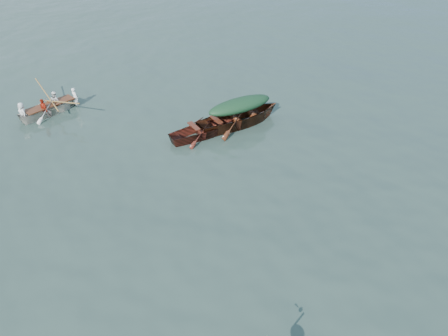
# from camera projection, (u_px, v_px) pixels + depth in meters

# --- Properties ---
(ground) EXTENTS (140.00, 140.00, 0.00)m
(ground) POSITION_uv_depth(u_px,v_px,m) (257.00, 234.00, 12.43)
(ground) COLOR #2F413A
(ground) RESTS_ON ground
(green_tarp_boat) EXTENTS (5.11, 1.77, 1.22)m
(green_tarp_boat) POSITION_uv_depth(u_px,v_px,m) (239.00, 125.00, 17.56)
(green_tarp_boat) COLOR #542B13
(green_tarp_boat) RESTS_ON ground
(open_wooden_boat) EXTENTS (4.10, 1.39, 0.93)m
(open_wooden_boat) POSITION_uv_depth(u_px,v_px,m) (205.00, 135.00, 16.90)
(open_wooden_boat) COLOR maroon
(open_wooden_boat) RESTS_ON ground
(rowed_boat) EXTENTS (3.89, 1.95, 0.86)m
(rowed_boat) POSITION_uv_depth(u_px,v_px,m) (52.00, 113.00, 18.38)
(rowed_boat) COLOR white
(rowed_boat) RESTS_ON ground
(green_tarp_cover) EXTENTS (2.81, 0.98, 0.52)m
(green_tarp_cover) POSITION_uv_depth(u_px,v_px,m) (240.00, 105.00, 17.06)
(green_tarp_cover) COLOR #14321F
(green_tarp_cover) RESTS_ON green_tarp_boat
(thwart_benches) EXTENTS (2.05, 0.82, 0.04)m
(thwart_benches) POSITION_uv_depth(u_px,v_px,m) (205.00, 124.00, 16.62)
(thwart_benches) COLOR #461C10
(thwart_benches) RESTS_ON open_wooden_boat
(rowers) EXTENTS (2.78, 1.58, 0.76)m
(rowers) POSITION_uv_depth(u_px,v_px,m) (47.00, 96.00, 17.91)
(rowers) COLOR white
(rowers) RESTS_ON rowed_boat
(oars) EXTENTS (1.18, 2.67, 0.06)m
(oars) POSITION_uv_depth(u_px,v_px,m) (49.00, 103.00, 18.12)
(oars) COLOR olive
(oars) RESTS_ON rowed_boat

